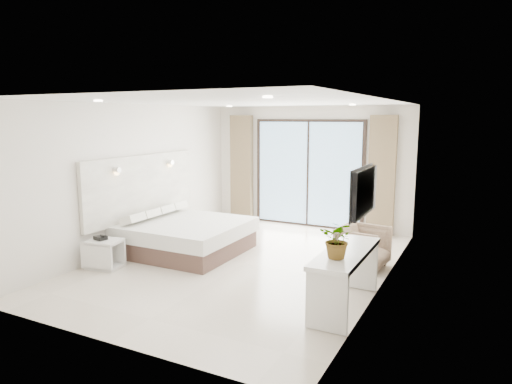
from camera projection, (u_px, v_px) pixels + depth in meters
The scene contains 8 objects.
ground at pixel (244, 263), 7.74m from camera, with size 6.20×6.20×0.00m, color beige.
room_shell at pixel (253, 166), 8.23m from camera, with size 4.62×6.22×2.72m.
bed at pixel (185, 236), 8.38m from camera, with size 2.04×1.94×0.71m.
nightstand at pixel (105, 254), 7.48m from camera, with size 0.58×0.51×0.47m.
phone at pixel (101, 238), 7.45m from camera, with size 0.19×0.15×0.06m, color black.
console_desk at pixel (345, 266), 5.86m from camera, with size 0.52×1.66×0.77m.
plant at pixel (338, 244), 5.48m from camera, with size 0.42×0.47×0.37m, color #33662D.
armchair at pixel (363, 245), 7.49m from camera, with size 0.74×0.69×0.76m, color #9C8866.
Camera 1 is at (3.56, -6.54, 2.46)m, focal length 32.00 mm.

